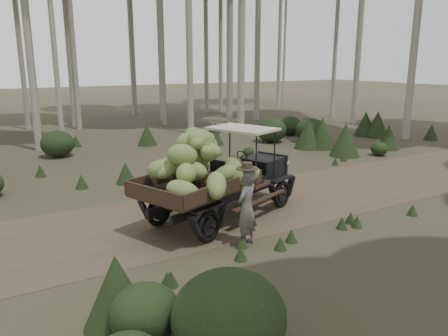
{
  "coord_description": "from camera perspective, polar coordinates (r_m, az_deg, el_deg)",
  "views": [
    {
      "loc": [
        -7.38,
        -9.44,
        3.84
      ],
      "look_at": [
        -2.15,
        -0.36,
        1.26
      ],
      "focal_mm": 35.0,
      "sensor_mm": 36.0,
      "label": 1
    }
  ],
  "objects": [
    {
      "name": "undergrowth",
      "position": [
        14.74,
        5.39,
        0.93
      ],
      "size": [
        23.66,
        21.57,
        1.39
      ],
      "color": "#233319",
      "rests_on": "ground"
    },
    {
      "name": "banana_truck",
      "position": [
        10.32,
        -1.64,
        0.24
      ],
      "size": [
        4.94,
        3.3,
        2.44
      ],
      "rotation": [
        0.0,
        0.0,
        0.37
      ],
      "color": "black",
      "rests_on": "ground"
    },
    {
      "name": "dirt_track",
      "position": [
        12.58,
        7.69,
        -4.04
      ],
      "size": [
        70.0,
        4.0,
        0.01
      ],
      "primitive_type": "cube",
      "color": "brown",
      "rests_on": "ground"
    },
    {
      "name": "ground",
      "position": [
        12.58,
        7.69,
        -4.05
      ],
      "size": [
        120.0,
        120.0,
        0.0
      ],
      "primitive_type": "plane",
      "color": "#473D2B",
      "rests_on": "ground"
    },
    {
      "name": "farmer",
      "position": [
        9.18,
        2.95,
        -5.12
      ],
      "size": [
        0.73,
        0.65,
        1.82
      ],
      "rotation": [
        0.0,
        0.0,
        3.67
      ],
      "color": "#575450",
      "rests_on": "ground"
    }
  ]
}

